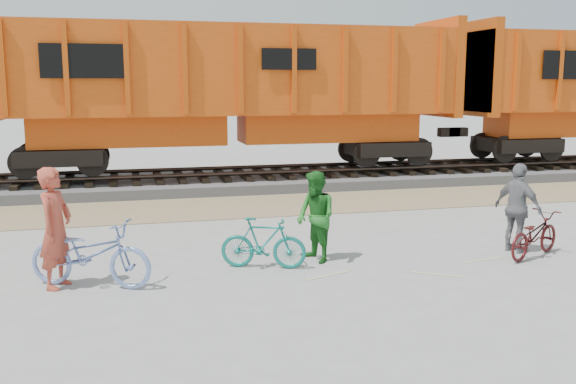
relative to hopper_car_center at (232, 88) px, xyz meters
name	(u,v)px	position (x,y,z in m)	size (l,w,h in m)	color
ground	(367,259)	(0.96, -9.00, -3.01)	(120.00, 120.00, 0.00)	#9E9E99
gravel_strip	(291,204)	(0.96, -3.50, -3.00)	(120.00, 3.00, 0.02)	#9F8962
ballast_bed	(263,180)	(0.96, 0.00, -2.86)	(120.00, 4.00, 0.30)	slate
track	(263,170)	(0.96, 0.00, -2.53)	(120.00, 2.60, 0.24)	black
hopper_car_center	(232,88)	(0.00, 0.00, 0.00)	(14.00, 3.13, 4.65)	black
bicycle_blue	(90,254)	(-3.82, -9.42, -2.48)	(0.70, 2.01, 1.06)	#7994D2
bicycle_teal	(263,243)	(-0.99, -9.09, -2.56)	(0.42, 1.48, 0.89)	#117167
bicycle_maroon	(534,235)	(3.98, -9.61, -2.59)	(0.55, 1.58, 0.83)	#441011
person_solo	(55,228)	(-4.32, -9.32, -2.06)	(0.69, 0.45, 1.90)	#B3422F
person_man	(316,217)	(0.01, -8.89, -2.19)	(0.79, 0.62, 1.63)	#206A21
person_woman	(518,208)	(3.88, -9.21, -2.16)	(0.99, 0.41, 1.69)	slate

